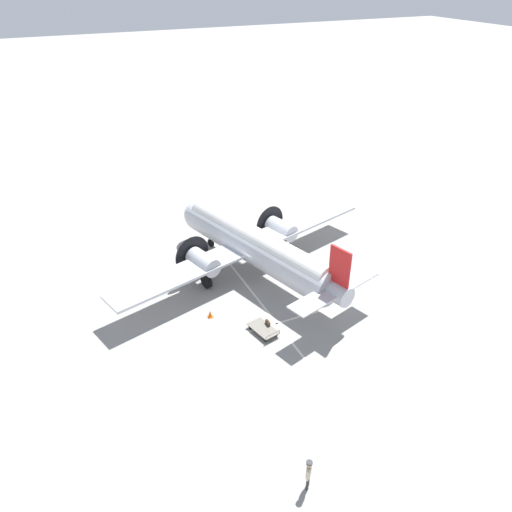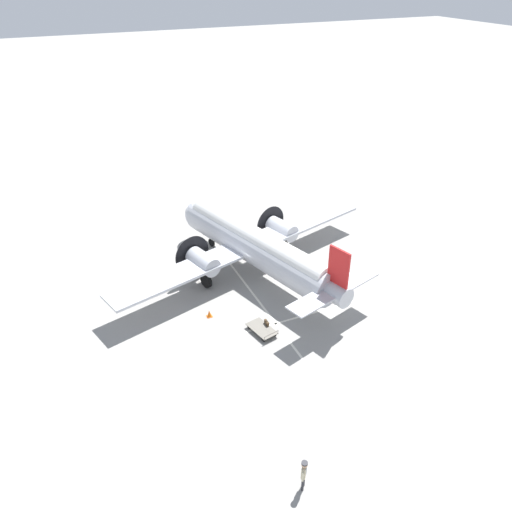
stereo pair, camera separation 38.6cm
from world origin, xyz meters
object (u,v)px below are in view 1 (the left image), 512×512
Objects in this scene: baggage_cart at (263,329)px; airliner_main at (252,244)px; crew_foreground at (309,472)px; traffic_cone at (210,314)px; suitcase_near_door at (268,325)px.

airliner_main is at bearing -31.63° from baggage_cart.
crew_foreground is at bearing 152.32° from baggage_cart.
airliner_main is at bearing -156.19° from crew_foreground.
airliner_main is 6.66m from traffic_cone.
airliner_main is 46.00× the size of traffic_cone.
suitcase_near_door is at bearing 47.84° from traffic_cone.
crew_foreground is 13.79m from traffic_cone.
crew_foreground is 11.20m from baggage_cart.
airliner_main is 12.77× the size of crew_foreground.
airliner_main reaches higher than suitcase_near_door.
baggage_cart is (6.87, -2.36, -2.21)m from airliner_main.
crew_foreground reaches higher than traffic_cone.
baggage_cart is 3.91m from traffic_cone.
baggage_cart reaches higher than traffic_cone.
airliner_main is 7.60m from baggage_cart.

